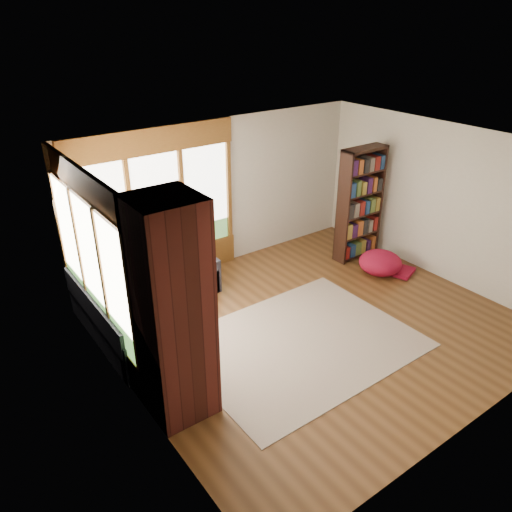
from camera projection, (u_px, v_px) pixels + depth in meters
floor at (314, 324)px, 7.37m from camera, size 5.50×5.50×0.00m
ceiling at (325, 150)px, 6.20m from camera, size 5.50×5.50×0.00m
wall_back at (221, 194)px, 8.59m from camera, size 5.50×0.04×2.60m
wall_front at (489, 331)px, 4.97m from camera, size 5.50×0.04×2.60m
wall_left at (128, 309)px, 5.34m from camera, size 0.04×5.00×2.60m
wall_right at (443, 203)px, 8.23m from camera, size 0.04×5.00×2.60m
windows_back at (158, 207)px, 7.92m from camera, size 2.82×0.10×1.90m
windows_left at (92, 262)px, 6.20m from camera, size 0.10×2.62×1.90m
roller_blind at (68, 212)px, 6.64m from camera, size 0.03×0.72×0.90m
brick_chimney at (173, 313)px, 5.27m from camera, size 0.70×0.70×2.60m
sectional_sofa at (141, 298)px, 7.43m from camera, size 2.20×2.20×0.80m
area_rug at (300, 343)px, 6.94m from camera, size 3.11×2.39×0.01m
bookshelf at (360, 204)px, 8.92m from camera, size 0.88×0.29×2.06m
pouf at (380, 262)px, 8.69m from camera, size 0.77×0.77×0.40m
dog_tan at (156, 254)px, 7.65m from camera, size 1.08×1.00×0.53m
dog_brindle at (146, 283)px, 6.94m from camera, size 0.60×0.85×0.43m
throw_pillows at (141, 267)px, 7.31m from camera, size 1.98×1.68×0.45m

